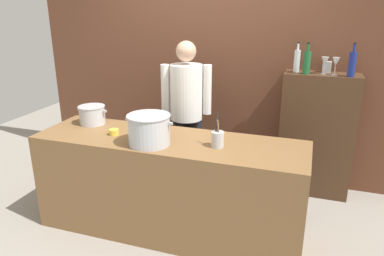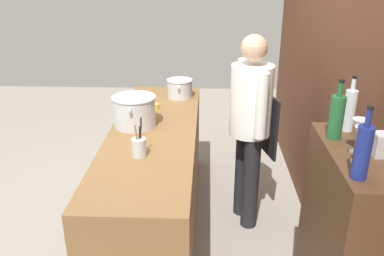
% 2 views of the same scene
% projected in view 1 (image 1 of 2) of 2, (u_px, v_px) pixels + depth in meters
% --- Properties ---
extents(ground_plane, '(8.00, 8.00, 0.00)m').
position_uv_depth(ground_plane, '(170.00, 228.00, 3.42)').
color(ground_plane, gray).
extents(brick_back_panel, '(4.40, 0.10, 3.00)m').
position_uv_depth(brick_back_panel, '(213.00, 50.00, 4.19)').
color(brick_back_panel, brown).
rests_on(brick_back_panel, ground_plane).
extents(prep_counter, '(2.38, 0.70, 0.90)m').
position_uv_depth(prep_counter, '(169.00, 186.00, 3.27)').
color(prep_counter, brown).
rests_on(prep_counter, ground_plane).
extents(bar_cabinet, '(0.76, 0.32, 1.34)m').
position_uv_depth(bar_cabinet, '(316.00, 135.00, 3.90)').
color(bar_cabinet, '#472D1C').
rests_on(bar_cabinet, ground_plane).
extents(chef, '(0.51, 0.39, 1.66)m').
position_uv_depth(chef, '(186.00, 107.00, 3.85)').
color(chef, black).
rests_on(chef, ground_plane).
extents(stockpot_large, '(0.42, 0.36, 0.25)m').
position_uv_depth(stockpot_large, '(149.00, 130.00, 2.97)').
color(stockpot_large, '#B7BABF').
rests_on(stockpot_large, prep_counter).
extents(stockpot_small, '(0.32, 0.26, 0.18)m').
position_uv_depth(stockpot_small, '(92.00, 115.00, 3.50)').
color(stockpot_small, '#B7BABF').
rests_on(stockpot_small, prep_counter).
extents(utensil_crock, '(0.10, 0.10, 0.29)m').
position_uv_depth(utensil_crock, '(218.00, 139.00, 2.93)').
color(utensil_crock, '#B7BABF').
rests_on(utensil_crock, prep_counter).
extents(butter_jar, '(0.09, 0.09, 0.05)m').
position_uv_depth(butter_jar, '(114.00, 132.00, 3.22)').
color(butter_jar, yellow).
rests_on(butter_jar, prep_counter).
extents(wine_bottle_cobalt, '(0.07, 0.07, 0.33)m').
position_uv_depth(wine_bottle_cobalt, '(352.00, 64.00, 3.47)').
color(wine_bottle_cobalt, navy).
rests_on(wine_bottle_cobalt, bar_cabinet).
extents(wine_bottle_green, '(0.08, 0.08, 0.31)m').
position_uv_depth(wine_bottle_green, '(307.00, 62.00, 3.61)').
color(wine_bottle_green, '#1E592D').
rests_on(wine_bottle_green, bar_cabinet).
extents(wine_bottle_clear, '(0.06, 0.06, 0.30)m').
position_uv_depth(wine_bottle_clear, '(297.00, 60.00, 3.73)').
color(wine_bottle_clear, silver).
rests_on(wine_bottle_clear, bar_cabinet).
extents(wine_glass_wide, '(0.07, 0.07, 0.18)m').
position_uv_depth(wine_glass_wide, '(336.00, 62.00, 3.56)').
color(wine_glass_wide, silver).
rests_on(wine_glass_wide, bar_cabinet).
extents(wine_glass_short, '(0.07, 0.07, 0.17)m').
position_uv_depth(wine_glass_short, '(325.00, 62.00, 3.61)').
color(wine_glass_short, silver).
rests_on(wine_glass_short, bar_cabinet).
extents(spice_tin_silver, '(0.09, 0.09, 0.11)m').
position_uv_depth(spice_tin_silver, '(327.00, 67.00, 3.72)').
color(spice_tin_silver, '#B2B2B7').
rests_on(spice_tin_silver, bar_cabinet).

